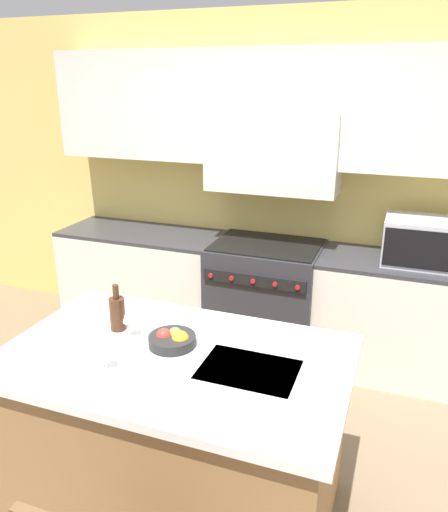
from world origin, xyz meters
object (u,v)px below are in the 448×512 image
Objects in this scene: wine_glass_far at (130,312)px; range_stove at (265,298)px; microwave at (426,242)px; wine_glass_near at (104,342)px; fruit_bowl at (173,339)px; wine_bottle at (117,313)px.

range_stove is at bearing 81.74° from wine_glass_far.
microwave is 2.42m from wine_glass_near.
wine_glass_near is 0.37m from fruit_bowl.
wine_bottle is at bearing -101.95° from range_stove.
range_stove is at bearing 78.05° from wine_bottle.
wine_glass_far is (-1.41, -1.70, -0.01)m from microwave.
fruit_bowl is (-1.17, -1.71, -0.12)m from microwave.
wine_bottle is 0.35m from fruit_bowl.
wine_bottle reaches higher than range_stove.
wine_bottle is at bearing 113.18° from wine_glass_near.
wine_glass_far reaches higher than fruit_bowl.
wine_glass_far is at bearing -129.71° from microwave.
wine_glass_far is (-0.24, -1.68, 0.60)m from range_stove.
wine_glass_far is at bearing -22.82° from wine_bottle.
wine_glass_near is at bearing -124.20° from microwave.
range_stove is 4.74× the size of wine_glass_far.
wine_bottle is at bearing 171.56° from fruit_bowl.
wine_glass_near is 1.00× the size of wine_glass_far.
microwave is 2.21m from wine_glass_far.
wine_glass_far is 0.85× the size of fruit_bowl.
wine_glass_near and wine_glass_far have the same top height.
range_stove is 2.09m from wine_glass_near.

